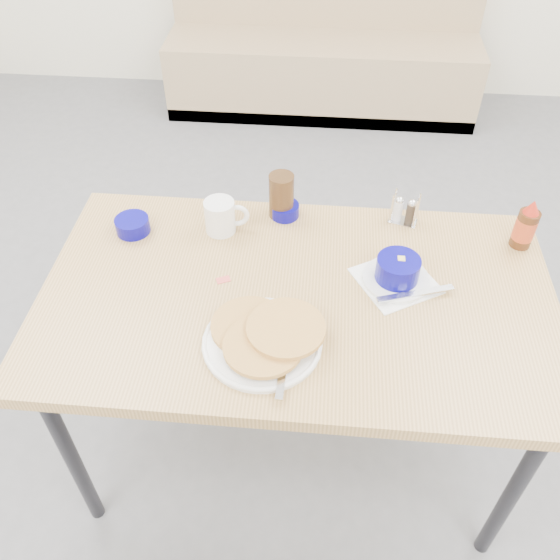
# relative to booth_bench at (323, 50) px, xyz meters

# --- Properties ---
(ground) EXTENTS (6.00, 6.00, 0.00)m
(ground) POSITION_rel_booth_bench_xyz_m (0.00, -2.78, -0.35)
(ground) COLOR slate
(ground) RESTS_ON ground
(booth_bench) EXTENTS (1.90, 0.56, 1.22)m
(booth_bench) POSITION_rel_booth_bench_xyz_m (0.00, 0.00, 0.00)
(booth_bench) COLOR tan
(booth_bench) RESTS_ON ground
(dining_table) EXTENTS (1.40, 0.80, 0.76)m
(dining_table) POSITION_rel_booth_bench_xyz_m (0.00, -2.53, 0.35)
(dining_table) COLOR tan
(dining_table) RESTS_ON ground
(pancake_plate) EXTENTS (0.31, 0.32, 0.05)m
(pancake_plate) POSITION_rel_booth_bench_xyz_m (-0.07, -2.71, 0.43)
(pancake_plate) COLOR white
(pancake_plate) RESTS_ON dining_table
(coffee_mug) EXTENTS (0.13, 0.09, 0.10)m
(coffee_mug) POSITION_rel_booth_bench_xyz_m (-0.24, -2.28, 0.46)
(coffee_mug) COLOR white
(coffee_mug) RESTS_ON dining_table
(grits_setting) EXTENTS (0.29, 0.27, 0.08)m
(grits_setting) POSITION_rel_booth_bench_xyz_m (0.27, -2.46, 0.45)
(grits_setting) COLOR white
(grits_setting) RESTS_ON dining_table
(creamer_bowl) EXTENTS (0.10, 0.10, 0.05)m
(creamer_bowl) POSITION_rel_booth_bench_xyz_m (-0.51, -2.31, 0.43)
(creamer_bowl) COLOR #080577
(creamer_bowl) RESTS_ON dining_table
(butter_bowl) EXTENTS (0.09, 0.09, 0.04)m
(butter_bowl) POSITION_rel_booth_bench_xyz_m (-0.06, -2.20, 0.43)
(butter_bowl) COLOR #080577
(butter_bowl) RESTS_ON dining_table
(amber_tumbler) EXTENTS (0.09, 0.09, 0.14)m
(amber_tumbler) POSITION_rel_booth_bench_xyz_m (-0.07, -2.19, 0.48)
(amber_tumbler) COLOR #3D2613
(amber_tumbler) RESTS_ON dining_table
(condiment_caddy) EXTENTS (0.10, 0.07, 0.10)m
(condiment_caddy) POSITION_rel_booth_bench_xyz_m (0.30, -2.19, 0.45)
(condiment_caddy) COLOR silver
(condiment_caddy) RESTS_ON dining_table
(syrup_bottle) EXTENTS (0.06, 0.06, 0.16)m
(syrup_bottle) POSITION_rel_booth_bench_xyz_m (0.64, -2.27, 0.48)
(syrup_bottle) COLOR #47230F
(syrup_bottle) RESTS_ON dining_table
(sugar_wrapper) EXTENTS (0.04, 0.04, 0.00)m
(sugar_wrapper) POSITION_rel_booth_bench_xyz_m (-0.21, -2.50, 0.41)
(sugar_wrapper) COLOR #DD5049
(sugar_wrapper) RESTS_ON dining_table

